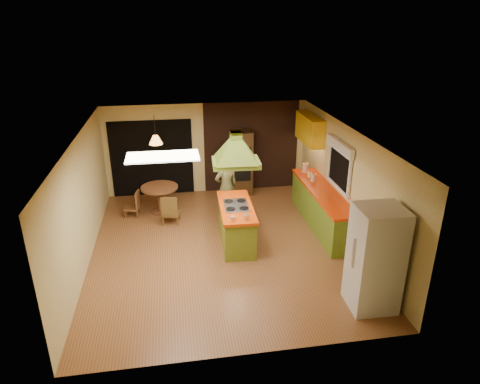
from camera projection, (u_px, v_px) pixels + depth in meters
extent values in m
plane|color=brown|center=(222.00, 246.00, 9.31)|extent=(6.50, 6.50, 0.00)
plane|color=beige|center=(207.00, 149.00, 11.79)|extent=(5.50, 0.00, 5.50)
plane|color=beige|center=(250.00, 284.00, 5.87)|extent=(5.50, 0.00, 5.50)
plane|color=beige|center=(83.00, 202.00, 8.42)|extent=(0.00, 6.50, 6.50)
plane|color=beige|center=(347.00, 185.00, 9.24)|extent=(0.00, 6.50, 6.50)
plane|color=silver|center=(220.00, 134.00, 8.35)|extent=(6.50, 6.50, 0.00)
cube|color=#381E14|center=(251.00, 147.00, 11.96)|extent=(2.64, 0.03, 2.50)
cube|color=black|center=(152.00, 158.00, 11.63)|extent=(2.20, 0.03, 2.10)
cube|color=olive|center=(322.00, 209.00, 10.06)|extent=(0.58, 3.00, 0.86)
cube|color=#E53807|center=(323.00, 191.00, 9.88)|extent=(0.62, 3.05, 0.06)
cube|color=yellow|center=(310.00, 129.00, 10.95)|extent=(0.34, 1.40, 0.70)
cube|color=black|center=(340.00, 166.00, 9.49)|extent=(0.03, 1.16, 0.96)
cube|color=white|center=(340.00, 146.00, 9.30)|extent=(0.10, 1.35, 0.22)
cube|color=white|center=(163.00, 157.00, 7.10)|extent=(1.20, 0.60, 0.03)
cube|color=olive|center=(236.00, 225.00, 9.34)|extent=(0.71, 1.70, 0.82)
cube|color=#DA3E07|center=(236.00, 207.00, 9.17)|extent=(0.77, 1.78, 0.06)
cube|color=silver|center=(236.00, 205.00, 9.16)|extent=(0.53, 0.75, 0.02)
cube|color=#566A1A|center=(236.00, 163.00, 8.79)|extent=(1.00, 0.74, 0.12)
pyramid|color=#566A1A|center=(236.00, 139.00, 8.59)|extent=(1.00, 0.74, 0.45)
cube|color=#566A1A|center=(236.00, 135.00, 8.57)|extent=(0.22, 0.22, 0.14)
imported|color=brown|center=(226.00, 187.00, 10.29)|extent=(0.70, 0.59, 1.65)
cube|color=silver|center=(375.00, 259.00, 7.09)|extent=(0.77, 0.73, 1.85)
cube|color=#493017|center=(241.00, 163.00, 11.79)|extent=(0.61, 0.61, 1.78)
cube|color=black|center=(242.00, 156.00, 11.41)|extent=(0.46, 0.04, 0.45)
cube|color=black|center=(242.00, 173.00, 11.60)|extent=(0.46, 0.04, 0.45)
cylinder|color=brown|center=(159.00, 187.00, 10.68)|extent=(0.92, 0.92, 0.05)
cylinder|color=brown|center=(160.00, 199.00, 10.81)|extent=(0.14, 0.14, 0.65)
cylinder|color=brown|center=(161.00, 211.00, 10.93)|extent=(0.52, 0.52, 0.05)
cone|color=#FF9E3F|center=(156.00, 140.00, 10.21)|extent=(0.36, 0.36, 0.21)
cylinder|color=#F7E2C6|center=(305.00, 168.00, 10.95)|extent=(0.19, 0.19, 0.23)
cylinder|color=beige|center=(313.00, 178.00, 10.36)|extent=(0.15, 0.15, 0.18)
cylinder|color=#FBF0CA|center=(310.00, 174.00, 10.63)|extent=(0.11, 0.11, 0.14)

